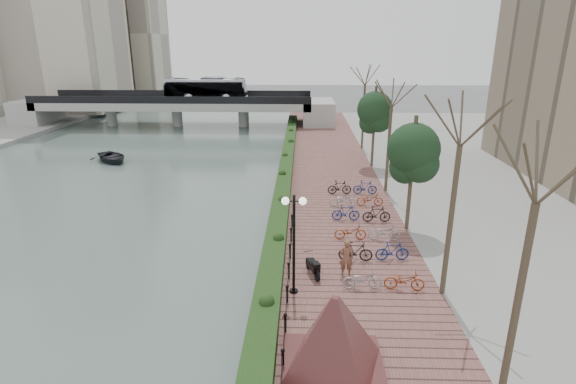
{
  "coord_description": "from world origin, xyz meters",
  "views": [
    {
      "loc": [
        1.97,
        -15.09,
        10.6
      ],
      "look_at": [
        1.1,
        10.92,
        2.0
      ],
      "focal_mm": 28.0,
      "sensor_mm": 36.0,
      "label": 1
    }
  ],
  "objects_px": {
    "lamppost": "(294,223)",
    "granite_monument": "(334,335)",
    "motorcycle": "(313,266)",
    "pedestrian": "(346,258)",
    "boat": "(112,157)"
  },
  "relations": [
    {
      "from": "motorcycle",
      "to": "pedestrian",
      "type": "bearing_deg",
      "value": -18.53
    },
    {
      "from": "lamppost",
      "to": "boat",
      "type": "xyz_separation_m",
      "value": [
        -17.67,
        23.68,
        -3.22
      ]
    },
    {
      "from": "lamppost",
      "to": "motorcycle",
      "type": "xyz_separation_m",
      "value": [
        0.84,
        1.53,
        -2.73
      ]
    },
    {
      "from": "boat",
      "to": "pedestrian",
      "type": "bearing_deg",
      "value": -90.8
    },
    {
      "from": "motorcycle",
      "to": "boat",
      "type": "height_order",
      "value": "motorcycle"
    },
    {
      "from": "motorcycle",
      "to": "lamppost",
      "type": "bearing_deg",
      "value": -136.99
    },
    {
      "from": "lamppost",
      "to": "pedestrian",
      "type": "bearing_deg",
      "value": 32.94
    },
    {
      "from": "lamppost",
      "to": "granite_monument",
      "type": "bearing_deg",
      "value": -74.22
    },
    {
      "from": "lamppost",
      "to": "pedestrian",
      "type": "distance_m",
      "value": 3.63
    },
    {
      "from": "lamppost",
      "to": "motorcycle",
      "type": "bearing_deg",
      "value": 61.24
    },
    {
      "from": "granite_monument",
      "to": "pedestrian",
      "type": "xyz_separation_m",
      "value": [
        0.98,
        6.37,
        -0.49
      ]
    },
    {
      "from": "motorcycle",
      "to": "pedestrian",
      "type": "height_order",
      "value": "pedestrian"
    },
    {
      "from": "motorcycle",
      "to": "boat",
      "type": "relative_size",
      "value": 0.34
    },
    {
      "from": "granite_monument",
      "to": "lamppost",
      "type": "distance_m",
      "value": 5.35
    },
    {
      "from": "pedestrian",
      "to": "boat",
      "type": "relative_size",
      "value": 0.4
    }
  ]
}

